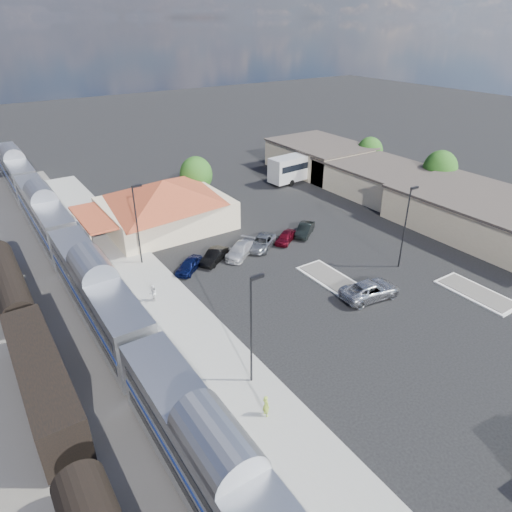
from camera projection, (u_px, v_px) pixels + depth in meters
ground at (313, 300)px, 43.66m from camera, size 280.00×280.00×0.00m
railbed at (66, 331)px, 39.23m from camera, size 16.00×100.00×0.12m
platform at (172, 309)px, 42.15m from camera, size 5.50×92.00×0.18m
passenger_train at (98, 297)px, 38.88m from camera, size 3.00×104.00×5.55m
freight_cars at (43, 383)px, 31.03m from camera, size 2.80×46.00×4.00m
station_depot at (165, 203)px, 57.67m from camera, size 18.35×12.24×6.20m
buildings_east at (398, 185)px, 66.87m from camera, size 14.40×51.40×4.80m
traffic_island_south at (331, 278)px, 47.05m from camera, size 3.30×7.50×0.21m
traffic_island_north at (476, 293)px, 44.57m from camera, size 3.30×7.50×0.21m
lamp_plat_s at (252, 323)px, 31.41m from camera, size 1.08×0.25×9.00m
lamp_plat_n at (137, 219)px, 47.64m from camera, size 1.08×0.25×9.00m
lamp_lot at (406, 221)px, 47.11m from camera, size 1.08×0.25×9.00m
tree_east_b at (440, 169)px, 67.23m from camera, size 4.94×4.94×6.96m
tree_east_c at (370, 151)px, 77.77m from camera, size 4.41×4.41×6.21m
tree_depot at (196, 175)px, 65.40m from camera, size 4.71×4.71×6.63m
suv at (370, 290)px, 43.68m from camera, size 6.41×3.60×1.69m
coach_bus at (305, 164)px, 75.26m from camera, size 13.80×4.03×4.36m
person_a at (266, 406)px, 30.40m from camera, size 0.45×0.64×1.68m
person_b at (153, 293)px, 42.81m from camera, size 0.86×0.97×1.66m
parked_car_a at (189, 265)px, 48.32m from camera, size 4.24×3.76×1.39m
parked_car_b at (214, 256)px, 50.11m from camera, size 4.44×3.62×1.42m
parked_car_c at (240, 250)px, 51.44m from camera, size 5.32×4.55×1.46m
parked_car_d at (262, 242)px, 53.25m from camera, size 5.43×4.75×1.39m
parked_car_e at (286, 237)px, 54.62m from camera, size 4.12×3.38×1.32m
parked_car_f at (305, 230)px, 56.38m from camera, size 4.42×3.81×1.44m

